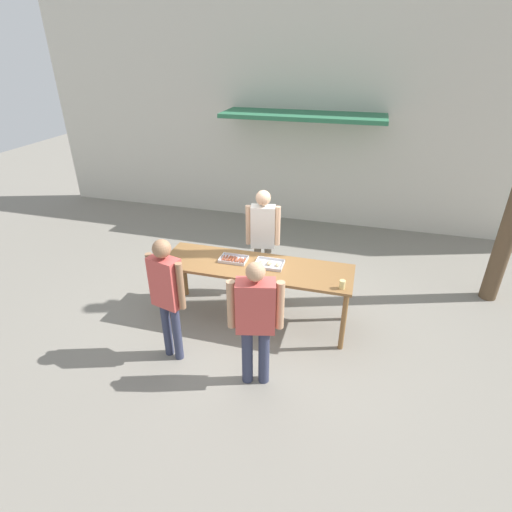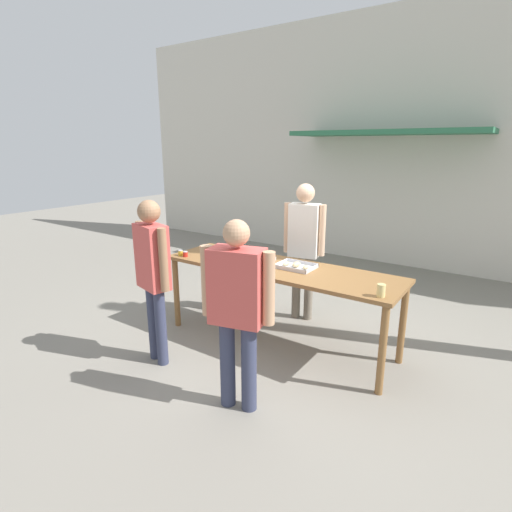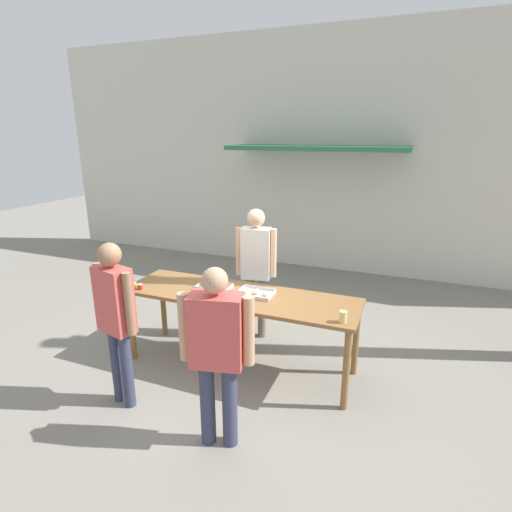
% 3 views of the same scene
% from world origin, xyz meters
% --- Properties ---
extents(ground_plane, '(24.00, 24.00, 0.00)m').
position_xyz_m(ground_plane, '(0.00, 0.00, 0.00)').
color(ground_plane, gray).
extents(building_facade_back, '(12.00, 1.11, 4.50)m').
position_xyz_m(building_facade_back, '(0.00, 3.98, 2.26)').
color(building_facade_back, beige).
rests_on(building_facade_back, ground).
extents(serving_table, '(2.68, 0.79, 0.91)m').
position_xyz_m(serving_table, '(0.00, 0.00, 0.82)').
color(serving_table, brown).
rests_on(serving_table, ground).
extents(food_tray_sausages, '(0.39, 0.25, 0.04)m').
position_xyz_m(food_tray_sausages, '(-0.35, 0.06, 0.93)').
color(food_tray_sausages, silver).
rests_on(food_tray_sausages, serving_table).
extents(food_tray_buns, '(0.39, 0.30, 0.06)m').
position_xyz_m(food_tray_buns, '(0.17, 0.06, 0.93)').
color(food_tray_buns, silver).
rests_on(food_tray_buns, serving_table).
extents(condiment_jar_mustard, '(0.06, 0.06, 0.07)m').
position_xyz_m(condiment_jar_mustard, '(-1.21, -0.29, 0.95)').
color(condiment_jar_mustard, gold).
rests_on(condiment_jar_mustard, serving_table).
extents(condiment_jar_ketchup, '(0.06, 0.06, 0.07)m').
position_xyz_m(condiment_jar_ketchup, '(-1.13, -0.29, 0.95)').
color(condiment_jar_ketchup, '#B22319').
rests_on(condiment_jar_ketchup, serving_table).
extents(beer_cup, '(0.08, 0.08, 0.12)m').
position_xyz_m(beer_cup, '(1.20, -0.28, 0.97)').
color(beer_cup, '#DBC67A').
rests_on(beer_cup, serving_table).
extents(person_server_behind_table, '(0.52, 0.27, 1.75)m').
position_xyz_m(person_server_behind_table, '(-0.10, 0.75, 1.06)').
color(person_server_behind_table, '#756B5B').
rests_on(person_server_behind_table, ground).
extents(person_customer_holding_hotdog, '(0.52, 0.29, 1.70)m').
position_xyz_m(person_customer_holding_hotdog, '(-0.82, -1.06, 1.02)').
color(person_customer_holding_hotdog, '#333851').
rests_on(person_customer_holding_hotdog, ground).
extents(person_customer_with_cup, '(0.62, 0.34, 1.65)m').
position_xyz_m(person_customer_with_cup, '(0.33, -1.20, 0.97)').
color(person_customer_with_cup, '#333851').
rests_on(person_customer_with_cup, ground).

